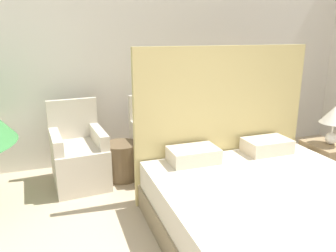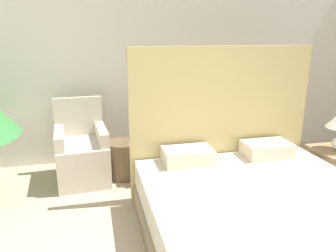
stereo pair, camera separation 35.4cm
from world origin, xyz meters
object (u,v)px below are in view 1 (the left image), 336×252
object	(u,v)px
armchair_near_window_left	(79,159)
table_lamp	(334,118)
bed	(275,210)
armchair_near_window_right	(159,150)
nightstand	(327,165)
side_table	(122,161)

from	to	relation	value
armchair_near_window_left	table_lamp	xyz separation A→B (m)	(2.57, -0.99, 0.51)
bed	armchair_near_window_right	bearing A→B (deg)	105.49
nightstand	side_table	world-z (taller)	nightstand
armchair_near_window_left	armchair_near_window_right	distance (m)	0.94
nightstand	table_lamp	world-z (taller)	table_lamp
nightstand	armchair_near_window_right	bearing A→B (deg)	149.04
bed	nightstand	bearing A→B (deg)	29.41
bed	armchair_near_window_right	xyz separation A→B (m)	(-0.46, 1.64, 0.00)
bed	table_lamp	bearing A→B (deg)	29.15
armchair_near_window_left	nightstand	world-z (taller)	armchair_near_window_left
bed	armchair_near_window_left	distance (m)	2.16
table_lamp	side_table	distance (m)	2.38
bed	armchair_near_window_left	xyz separation A→B (m)	(-1.40, 1.64, 0.00)
bed	nightstand	world-z (taller)	bed
nightstand	side_table	bearing A→B (deg)	155.51
bed	nightstand	distance (m)	1.35
armchair_near_window_left	side_table	world-z (taller)	armchair_near_window_left
armchair_near_window_left	armchair_near_window_right	world-z (taller)	same
table_lamp	armchair_near_window_right	bearing A→B (deg)	148.56
armchair_near_window_left	nightstand	size ratio (longest dim) A/B	1.83
armchair_near_window_right	nightstand	bearing A→B (deg)	-34.12
side_table	table_lamp	bearing A→B (deg)	-24.88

